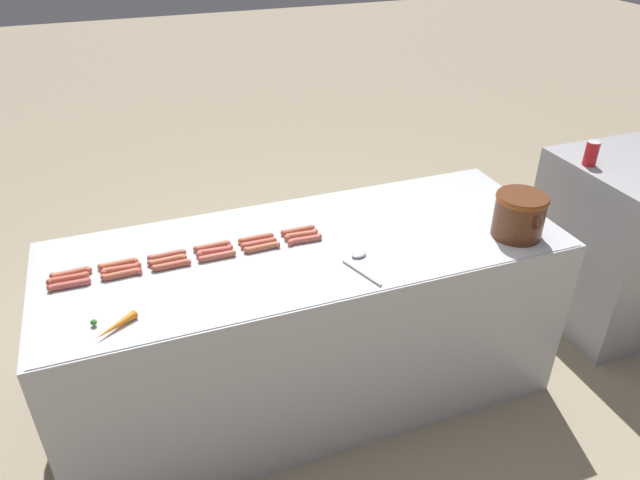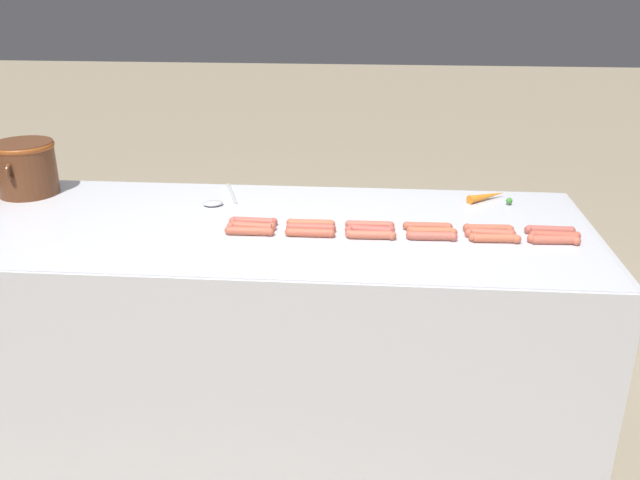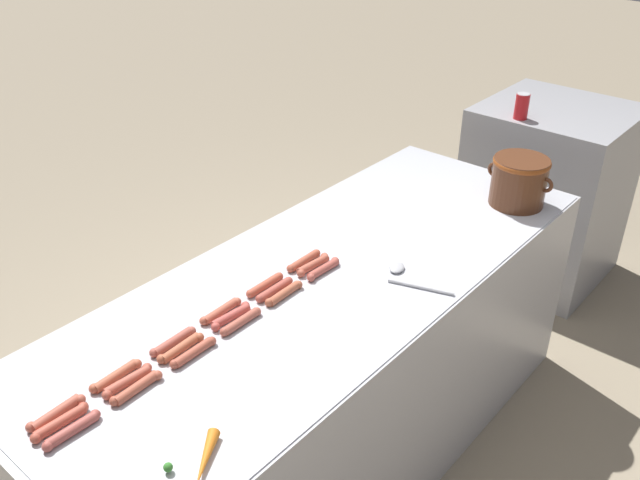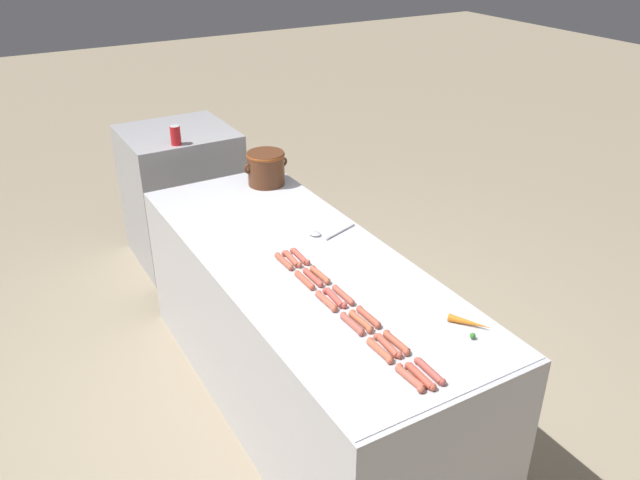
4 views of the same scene
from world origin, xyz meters
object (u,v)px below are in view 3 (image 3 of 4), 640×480
back_cabinet (545,193)px  hot_dog_17 (323,269)px  hot_dog_6 (60,422)px  hot_dog_9 (231,316)px  hot_dog_10 (275,290)px  hot_dog_1 (116,376)px  hot_dog_3 (221,311)px  hot_dog_11 (313,265)px  carrot (203,460)px  soda_can (522,106)px  hot_dog_5 (304,261)px  hot_dog_2 (173,342)px  hot_dog_12 (72,430)px  hot_dog_14 (193,352)px  hot_dog_0 (56,413)px  hot_dog_8 (181,348)px  bean_pot (519,179)px  hot_dog_15 (241,322)px  hot_dog_13 (136,388)px  hot_dog_16 (284,293)px  hot_dog_4 (265,285)px  hot_dog_7 (128,381)px  serving_spoon (405,274)px

back_cabinet → hot_dog_17: (-0.03, -1.83, 0.39)m
hot_dog_6 → hot_dog_9: (0.00, 0.58, 0.00)m
back_cabinet → hot_dog_9: 2.24m
hot_dog_17 → hot_dog_9: bearing=-96.5°
hot_dog_10 → hot_dog_17: 0.20m
hot_dog_1 → hot_dog_3: size_ratio=1.00×
hot_dog_3 → hot_dog_11: 0.39m
hot_dog_17 → back_cabinet: bearing=89.0°
hot_dog_6 → hot_dog_17: bearing=87.4°
carrot → soda_can: (-0.38, 2.36, 0.15)m
hot_dog_5 → hot_dog_2: bearing=-89.5°
hot_dog_12 → hot_dog_14: bearing=90.1°
back_cabinet → hot_dog_5: size_ratio=5.96×
hot_dog_0 → hot_dog_12: size_ratio=1.00×
hot_dog_8 → hot_dog_14: size_ratio=1.00×
bean_pot → carrot: bean_pot is taller
hot_dog_6 → hot_dog_10: (0.00, 0.77, 0.00)m
hot_dog_9 → hot_dog_11: same height
back_cabinet → hot_dog_15: bearing=-90.8°
hot_dog_0 → bean_pot: bearing=79.5°
hot_dog_12 → bean_pot: bearing=82.0°
hot_dog_11 → hot_dog_13: size_ratio=1.00×
back_cabinet → soda_can: bearing=-107.9°
hot_dog_5 → hot_dog_16: 0.20m
hot_dog_4 → hot_dog_7: (0.04, -0.57, 0.00)m
serving_spoon → bean_pot: bearing=86.9°
hot_dog_2 → hot_dog_7: 0.19m
hot_dog_3 → hot_dog_16: same height
back_cabinet → hot_dog_17: back_cabinet is taller
hot_dog_8 → hot_dog_11: same height
hot_dog_3 → bean_pot: size_ratio=0.58×
soda_can → hot_dog_3: bearing=-90.8°
hot_dog_6 → hot_dog_13: size_ratio=1.00×
hot_dog_12 → back_cabinet: bearing=89.4°
hot_dog_11 → soda_can: size_ratio=1.28×
hot_dog_11 → hot_dog_16: size_ratio=1.00×
carrot → hot_dog_1: bearing=174.4°
back_cabinet → bean_pot: bean_pot is taller
hot_dog_15 → bean_pot: 1.30m
hot_dog_7 → hot_dog_9: (-0.00, 0.38, 0.00)m
hot_dog_3 → hot_dog_8: (0.04, -0.19, 0.00)m
hot_dog_2 → hot_dog_10: (0.04, 0.38, 0.00)m
hot_dog_2 → hot_dog_14: size_ratio=1.00×
hot_dog_2 → soda_can: size_ratio=1.28×
hot_dog_10 → hot_dog_13: 0.57m
hot_dog_8 → hot_dog_15: 0.20m
hot_dog_2 → hot_dog_16: bearing=78.6°
hot_dog_10 → carrot: 0.71m
hot_dog_8 → hot_dog_7: bearing=-90.2°
hot_dog_0 → hot_dog_9: 0.57m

